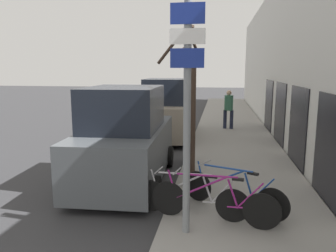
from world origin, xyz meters
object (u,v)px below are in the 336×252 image
Objects in this scene: bicycle_0 at (213,202)px; parked_car_0 at (126,140)px; signpost at (187,109)px; parked_car_1 at (166,112)px; bicycle_2 at (232,192)px; street_tree at (190,105)px; bicycle_1 at (190,197)px; pedestrian_near at (229,107)px.

parked_car_0 is (-2.26, 2.28, 0.56)m from bicycle_0.
signpost is 1.66× the size of bicycle_0.
bicycle_2 is at bearing -74.37° from parked_car_1.
street_tree reaches higher than parked_car_1.
pedestrian_near reaches higher than bicycle_1.
parked_car_1 is at bearing 101.64° from signpost.
pedestrian_near is 7.22m from street_tree.
bicycle_1 is 1.22× the size of pedestrian_near.
bicycle_1 is 0.88m from bicycle_2.
bicycle_0 is at bearing 44.85° from signpost.
parked_car_0 is 2.54× the size of pedestrian_near.
bicycle_0 is 0.67m from bicycle_2.
parked_car_1 is 2.45× the size of pedestrian_near.
parked_car_0 reaches higher than bicycle_2.
bicycle_1 is at bearing -83.41° from pedestrian_near.
bicycle_0 is 1.18× the size of bicycle_2.
parked_car_0 is at bearing 49.95° from bicycle_1.
pedestrian_near is at bearing 3.14° from bicycle_1.
street_tree is (-0.20, 2.95, -0.26)m from signpost.
parked_car_1 reaches higher than parked_car_0.
street_tree reaches higher than parked_car_0.
signpost is 1.84m from bicycle_1.
bicycle_2 is 0.44× the size of parked_car_0.
signpost is 0.89× the size of parked_car_1.
bicycle_0 is 1.07× the size of bicycle_1.
parked_car_1 is at bearing 21.41° from bicycle_1.
bicycle_2 is at bearing -54.60° from bicycle_1.
bicycle_0 is at bearing -103.78° from bicycle_1.
signpost is at bearing 145.76° from bicycle_0.
parked_car_1 is (-1.70, 7.51, 0.60)m from bicycle_1.
parked_car_1 is (-2.48, 7.12, 0.59)m from bicycle_2.
signpost is 2.97m from street_tree.
signpost reaches higher than bicycle_1.
signpost is at bearing -81.92° from parked_car_1.
street_tree is (-0.23, 2.34, 1.48)m from bicycle_1.
pedestrian_near is at bearing 80.83° from street_tree.
parked_car_1 is at bearing -131.65° from pedestrian_near.
signpost is 0.86× the size of parked_car_0.
parked_car_1 is at bearing 105.86° from street_tree.
signpost is 1.79× the size of bicycle_1.
bicycle_2 is 2.64m from street_tree.
bicycle_1 is 2.78m from street_tree.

